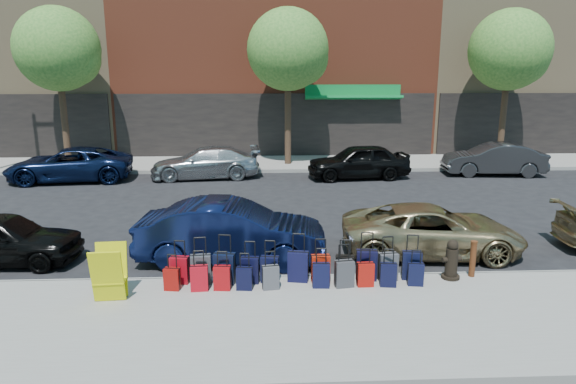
{
  "coord_description": "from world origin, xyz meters",
  "views": [
    {
      "loc": [
        -0.62,
        -15.13,
        4.61
      ],
      "look_at": [
        0.0,
        -1.5,
        1.35
      ],
      "focal_mm": 32.0,
      "sensor_mm": 36.0,
      "label": 1
    }
  ],
  "objects_px": {
    "fire_hydrant": "(452,261)",
    "tree_center": "(291,52)",
    "bollard": "(473,258)",
    "car_far_0": "(69,164)",
    "car_far_2": "(358,161)",
    "suitcase_front_5": "(298,266)",
    "car_near_0": "(1,238)",
    "car_near_1": "(232,232)",
    "car_far_1": "(205,163)",
    "tree_left": "(61,51)",
    "tree_right": "(512,52)",
    "car_near_2": "(432,230)",
    "car_far_3": "(494,159)",
    "display_rack": "(109,273)"
  },
  "relations": [
    {
      "from": "tree_center",
      "to": "display_rack",
      "type": "height_order",
      "value": "tree_center"
    },
    {
      "from": "bollard",
      "to": "car_near_2",
      "type": "relative_size",
      "value": 0.18
    },
    {
      "from": "tree_left",
      "to": "tree_center",
      "type": "bearing_deg",
      "value": 0.0
    },
    {
      "from": "car_far_2",
      "to": "tree_left",
      "type": "bearing_deg",
      "value": -107.73
    },
    {
      "from": "tree_left",
      "to": "bollard",
      "type": "height_order",
      "value": "tree_left"
    },
    {
      "from": "tree_right",
      "to": "suitcase_front_5",
      "type": "distance_m",
      "value": 18.73
    },
    {
      "from": "suitcase_front_5",
      "to": "car_near_1",
      "type": "height_order",
      "value": "car_near_1"
    },
    {
      "from": "suitcase_front_5",
      "to": "car_far_0",
      "type": "distance_m",
      "value": 14.48
    },
    {
      "from": "tree_center",
      "to": "tree_right",
      "type": "relative_size",
      "value": 1.0
    },
    {
      "from": "car_near_2",
      "to": "car_far_2",
      "type": "relative_size",
      "value": 1.04
    },
    {
      "from": "suitcase_front_5",
      "to": "car_far_0",
      "type": "height_order",
      "value": "car_far_0"
    },
    {
      "from": "tree_right",
      "to": "car_far_3",
      "type": "xyz_separation_m",
      "value": [
        -1.56,
        -2.47,
        -4.69
      ]
    },
    {
      "from": "tree_left",
      "to": "tree_right",
      "type": "relative_size",
      "value": 1.0
    },
    {
      "from": "car_near_0",
      "to": "fire_hydrant",
      "type": "bearing_deg",
      "value": -97.56
    },
    {
      "from": "tree_right",
      "to": "fire_hydrant",
      "type": "distance_m",
      "value": 16.95
    },
    {
      "from": "car_far_0",
      "to": "tree_center",
      "type": "bearing_deg",
      "value": 100.95
    },
    {
      "from": "car_far_1",
      "to": "car_far_3",
      "type": "relative_size",
      "value": 1.07
    },
    {
      "from": "tree_center",
      "to": "bollard",
      "type": "bearing_deg",
      "value": -76.96
    },
    {
      "from": "suitcase_front_5",
      "to": "fire_hydrant",
      "type": "height_order",
      "value": "suitcase_front_5"
    },
    {
      "from": "car_far_1",
      "to": "car_far_3",
      "type": "bearing_deg",
      "value": 84.99
    },
    {
      "from": "fire_hydrant",
      "to": "tree_center",
      "type": "bearing_deg",
      "value": 90.57
    },
    {
      "from": "car_near_2",
      "to": "car_far_1",
      "type": "height_order",
      "value": "car_far_1"
    },
    {
      "from": "bollard",
      "to": "car_far_0",
      "type": "xyz_separation_m",
      "value": [
        -12.81,
        11.3,
        0.14
      ]
    },
    {
      "from": "tree_left",
      "to": "car_far_0",
      "type": "relative_size",
      "value": 1.43
    },
    {
      "from": "car_far_0",
      "to": "display_rack",
      "type": "bearing_deg",
      "value": 17.12
    },
    {
      "from": "fire_hydrant",
      "to": "car_far_1",
      "type": "bearing_deg",
      "value": 109.03
    },
    {
      "from": "tree_center",
      "to": "car_far_1",
      "type": "height_order",
      "value": "tree_center"
    },
    {
      "from": "tree_left",
      "to": "car_far_1",
      "type": "xyz_separation_m",
      "value": [
        6.65,
        -2.56,
        -4.73
      ]
    },
    {
      "from": "car_near_2",
      "to": "car_far_3",
      "type": "relative_size",
      "value": 1.04
    },
    {
      "from": "car_far_0",
      "to": "car_far_2",
      "type": "distance_m",
      "value": 12.29
    },
    {
      "from": "suitcase_front_5",
      "to": "car_far_1",
      "type": "relative_size",
      "value": 0.23
    },
    {
      "from": "fire_hydrant",
      "to": "bollard",
      "type": "distance_m",
      "value": 0.51
    },
    {
      "from": "tree_left",
      "to": "car_far_1",
      "type": "distance_m",
      "value": 8.56
    },
    {
      "from": "display_rack",
      "to": "car_near_2",
      "type": "distance_m",
      "value": 7.8
    },
    {
      "from": "car_near_0",
      "to": "car_near_1",
      "type": "height_order",
      "value": "car_near_1"
    },
    {
      "from": "bollard",
      "to": "car_near_1",
      "type": "relative_size",
      "value": 0.18
    },
    {
      "from": "tree_center",
      "to": "suitcase_front_5",
      "type": "distance_m",
      "value": 15.11
    },
    {
      "from": "tree_right",
      "to": "display_rack",
      "type": "bearing_deg",
      "value": -134.72
    },
    {
      "from": "car_near_0",
      "to": "car_far_1",
      "type": "distance_m",
      "value": 10.68
    },
    {
      "from": "suitcase_front_5",
      "to": "car_far_2",
      "type": "bearing_deg",
      "value": 84.05
    },
    {
      "from": "bollard",
      "to": "car_far_2",
      "type": "relative_size",
      "value": 0.19
    },
    {
      "from": "fire_hydrant",
      "to": "car_near_2",
      "type": "distance_m",
      "value": 1.95
    },
    {
      "from": "bollard",
      "to": "car_far_1",
      "type": "relative_size",
      "value": 0.18
    },
    {
      "from": "car_far_0",
      "to": "car_far_1",
      "type": "relative_size",
      "value": 1.09
    },
    {
      "from": "fire_hydrant",
      "to": "display_rack",
      "type": "xyz_separation_m",
      "value": [
        -7.14,
        -0.72,
        0.13
      ]
    },
    {
      "from": "car_far_1",
      "to": "car_far_2",
      "type": "relative_size",
      "value": 1.07
    },
    {
      "from": "tree_center",
      "to": "car_near_0",
      "type": "height_order",
      "value": "tree_center"
    },
    {
      "from": "suitcase_front_5",
      "to": "tree_center",
      "type": "bearing_deg",
      "value": 98.17
    },
    {
      "from": "bollard",
      "to": "car_far_0",
      "type": "bearing_deg",
      "value": 138.59
    },
    {
      "from": "car_near_2",
      "to": "car_far_0",
      "type": "bearing_deg",
      "value": 56.81
    }
  ]
}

